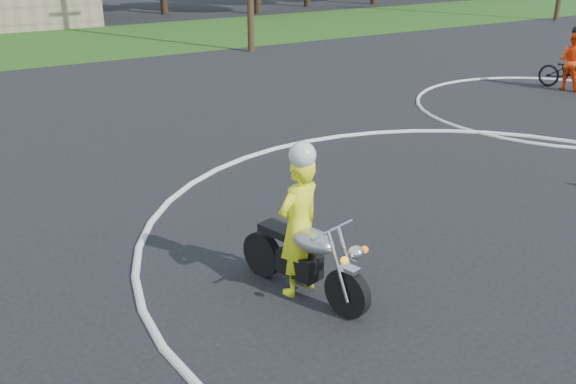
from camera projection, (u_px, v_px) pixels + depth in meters
grass_strip at (94, 42)px, 29.58m from camera, size 120.00×10.00×0.02m
course_markings at (527, 185)px, 12.74m from camera, size 19.05×19.05×0.12m
primary_motorcycle at (305, 258)px, 8.65m from camera, size 0.86×2.21×1.18m
rider_primary_grp at (299, 222)px, 8.57m from camera, size 0.82×0.64×2.19m
rider_second_grp at (571, 68)px, 20.29m from camera, size 1.10×2.20×2.02m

